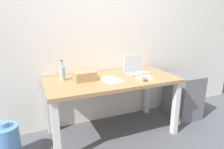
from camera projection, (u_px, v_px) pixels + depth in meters
ground_plane at (112, 132)px, 2.62m from camera, size 8.00×8.00×0.00m
back_wall at (99, 31)px, 2.67m from camera, size 5.20×0.08×2.60m
desk at (112, 86)px, 2.44m from camera, size 1.61×0.78×0.75m
laptop_right at (136, 69)px, 2.65m from camera, size 0.32×0.26×0.23m
beer_bottle at (62, 73)px, 2.32m from camera, size 0.06×0.06×0.24m
computer_mouse at (145, 79)px, 2.33m from camera, size 0.08×0.11×0.03m
cardboard_box at (85, 76)px, 2.32m from camera, size 0.26×0.18×0.11m
paper_sheet_front_right at (144, 77)px, 2.47m from camera, size 0.31×0.36×0.00m
paper_sheet_center at (111, 80)px, 2.36m from camera, size 0.26×0.33×0.00m
water_cooler_jug at (7, 143)px, 2.05m from camera, size 0.27×0.27×0.44m
filing_cabinet at (183, 96)px, 3.00m from camera, size 0.40×0.48×0.66m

